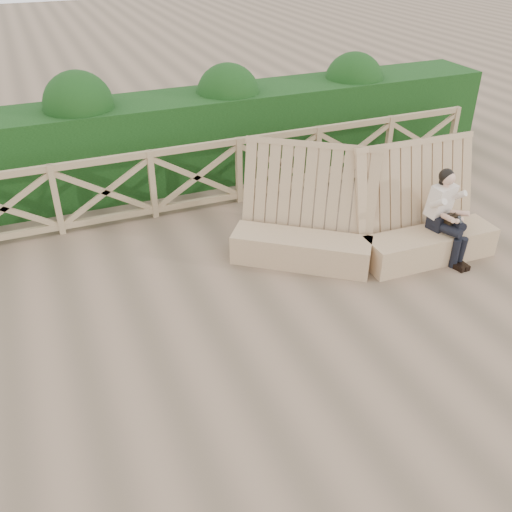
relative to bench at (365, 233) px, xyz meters
name	(u,v)px	position (x,y,z in m)	size (l,w,h in m)	color
ground	(291,335)	(-1.67, -1.15, -0.39)	(60.00, 60.00, 0.00)	brown
bench	(365,233)	(0.00, 0.00, 0.00)	(3.53, 1.81, 1.55)	#9E815A
woman	(446,212)	(1.01, -0.36, 0.30)	(0.42, 0.79, 1.27)	black
guardrail	(197,177)	(-1.67, 2.35, 0.17)	(10.10, 0.09, 1.10)	#7B6147
hedge	(175,141)	(-1.67, 3.55, 0.36)	(12.00, 1.20, 1.50)	black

